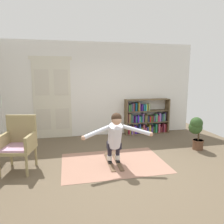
% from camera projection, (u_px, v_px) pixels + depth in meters
% --- Properties ---
extents(ground_plane, '(7.20, 7.20, 0.00)m').
position_uv_depth(ground_plane, '(123.00, 167.00, 4.42)').
color(ground_plane, brown).
extents(back_wall, '(6.00, 0.10, 2.90)m').
position_uv_depth(back_wall, '(102.00, 90.00, 6.67)').
color(back_wall, silver).
rests_on(back_wall, ground).
extents(double_door, '(1.22, 0.05, 2.45)m').
position_uv_depth(double_door, '(52.00, 98.00, 6.33)').
color(double_door, beige).
rests_on(double_door, ground).
extents(rug, '(2.24, 1.53, 0.01)m').
position_uv_depth(rug, '(114.00, 163.00, 4.65)').
color(rug, '#A1735F').
rests_on(rug, ground).
extents(bookshelf, '(1.47, 0.30, 1.14)m').
position_uv_depth(bookshelf, '(146.00, 119.00, 6.93)').
color(bookshelf, brown).
rests_on(bookshelf, ground).
extents(wicker_chair, '(0.70, 0.70, 1.10)m').
position_uv_depth(wicker_chair, '(19.00, 142.00, 4.24)').
color(wicker_chair, '#9A8B5C').
rests_on(wicker_chair, ground).
extents(potted_plant, '(0.38, 0.37, 0.85)m').
position_uv_depth(potted_plant, '(196.00, 129.00, 5.44)').
color(potted_plant, brown).
rests_on(potted_plant, ground).
extents(skis_pair, '(0.29, 0.95, 0.07)m').
position_uv_depth(skis_pair, '(113.00, 161.00, 4.68)').
color(skis_pair, brown).
rests_on(skis_pair, rug).
extents(person_skier, '(1.44, 0.60, 1.09)m').
position_uv_depth(person_skier, '(115.00, 135.00, 4.38)').
color(person_skier, white).
rests_on(person_skier, skis_pair).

